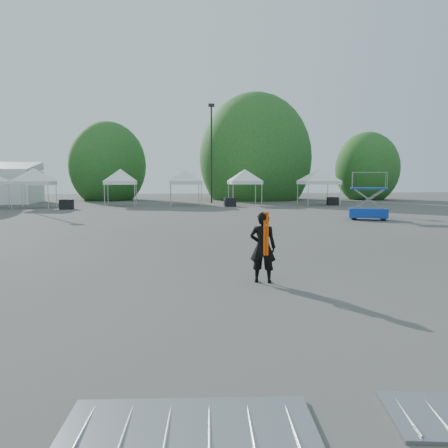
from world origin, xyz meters
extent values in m
plane|color=#474442|center=(0.00, 0.00, 0.00)|extent=(120.00, 120.00, 0.00)
cylinder|color=black|center=(3.00, 32.00, 4.75)|extent=(0.16, 0.16, 9.50)
cube|color=black|center=(3.00, 32.00, 9.65)|extent=(0.60, 0.25, 0.30)
cylinder|color=#382314|center=(-8.00, 40.00, 1.14)|extent=(0.36, 0.36, 2.27)
ellipsoid|color=#20521B|center=(-8.00, 40.00, 3.94)|extent=(4.16, 4.16, 4.78)
cylinder|color=#382314|center=(9.00, 39.00, 1.40)|extent=(0.36, 0.36, 2.80)
ellipsoid|color=#20521B|center=(9.00, 39.00, 4.85)|extent=(5.12, 5.12, 5.89)
cylinder|color=#382314|center=(22.00, 37.00, 1.05)|extent=(0.36, 0.36, 2.10)
ellipsoid|color=#20521B|center=(22.00, 37.00, 3.64)|extent=(3.84, 3.84, 4.42)
cylinder|color=silver|center=(-15.08, 28.41, 1.00)|extent=(0.06, 0.06, 2.00)
cylinder|color=silver|center=(-14.02, 25.70, 1.00)|extent=(0.06, 0.06, 2.00)
cylinder|color=silver|center=(-11.17, 25.70, 1.00)|extent=(0.06, 0.06, 2.00)
cylinder|color=silver|center=(-14.02, 28.56, 1.00)|extent=(0.06, 0.06, 2.00)
cylinder|color=silver|center=(-11.17, 28.56, 1.00)|extent=(0.06, 0.06, 2.00)
cube|color=white|center=(-12.60, 27.13, 2.08)|extent=(3.05, 3.05, 0.30)
pyramid|color=white|center=(-12.60, 27.13, 3.33)|extent=(4.32, 4.32, 1.10)
cylinder|color=silver|center=(-6.93, 27.60, 1.00)|extent=(0.06, 0.06, 2.00)
cylinder|color=silver|center=(-4.34, 27.60, 1.00)|extent=(0.06, 0.06, 2.00)
cylinder|color=silver|center=(-6.93, 30.20, 1.00)|extent=(0.06, 0.06, 2.00)
cylinder|color=silver|center=(-4.34, 30.20, 1.00)|extent=(0.06, 0.06, 2.00)
cube|color=white|center=(-5.64, 28.90, 2.08)|extent=(2.80, 2.80, 0.30)
pyramid|color=white|center=(-5.64, 28.90, 3.33)|extent=(3.96, 3.96, 1.10)
cylinder|color=silver|center=(-1.17, 27.17, 1.00)|extent=(0.06, 0.06, 2.00)
cylinder|color=silver|center=(1.52, 27.17, 1.00)|extent=(0.06, 0.06, 2.00)
cylinder|color=silver|center=(-1.17, 29.85, 1.00)|extent=(0.06, 0.06, 2.00)
cylinder|color=silver|center=(1.52, 29.85, 1.00)|extent=(0.06, 0.06, 2.00)
cube|color=white|center=(0.17, 28.51, 2.08)|extent=(2.89, 2.89, 0.30)
pyramid|color=white|center=(0.17, 28.51, 3.33)|extent=(4.08, 4.08, 1.10)
cylinder|color=silver|center=(4.45, 27.57, 1.00)|extent=(0.06, 0.06, 2.00)
cylinder|color=silver|center=(7.13, 27.57, 1.00)|extent=(0.06, 0.06, 2.00)
cylinder|color=silver|center=(4.45, 30.26, 1.00)|extent=(0.06, 0.06, 2.00)
cylinder|color=silver|center=(7.13, 30.26, 1.00)|extent=(0.06, 0.06, 2.00)
cube|color=white|center=(5.79, 28.92, 2.08)|extent=(2.89, 2.89, 0.30)
pyramid|color=white|center=(5.79, 28.92, 3.33)|extent=(4.08, 4.08, 1.10)
cylinder|color=silver|center=(10.92, 25.73, 1.00)|extent=(0.06, 0.06, 2.00)
cylinder|color=silver|center=(13.93, 25.73, 1.00)|extent=(0.06, 0.06, 2.00)
cylinder|color=silver|center=(10.92, 28.74, 1.00)|extent=(0.06, 0.06, 2.00)
cylinder|color=silver|center=(13.93, 28.74, 1.00)|extent=(0.06, 0.06, 2.00)
cube|color=white|center=(12.43, 27.24, 2.08)|extent=(3.21, 3.21, 0.30)
pyramid|color=white|center=(12.43, 27.24, 3.33)|extent=(4.54, 4.54, 1.10)
imported|color=black|center=(0.28, -1.57, 0.85)|extent=(0.72, 0.59, 1.71)
cube|color=#FF4805|center=(0.28, -1.74, 1.19)|extent=(0.14, 0.02, 1.02)
cube|color=#0B2494|center=(10.23, 12.96, 0.41)|extent=(2.47, 1.88, 0.55)
cube|color=#0B2494|center=(10.23, 12.96, 1.89)|extent=(2.36, 1.80, 0.09)
cylinder|color=black|center=(9.29, 12.86, 0.17)|extent=(0.36, 0.26, 0.33)
cylinder|color=black|center=(10.82, 12.21, 0.17)|extent=(0.36, 0.26, 0.33)
cylinder|color=black|center=(9.65, 13.71, 0.17)|extent=(0.36, 0.26, 0.33)
cylinder|color=black|center=(11.17, 13.06, 0.17)|extent=(0.36, 0.26, 0.33)
cube|color=gray|center=(-1.89, -7.61, 0.03)|extent=(2.63, 1.52, 0.06)
cube|color=black|center=(-9.60, 24.93, 0.39)|extent=(1.04, 0.83, 0.78)
cube|color=black|center=(3.99, 26.48, 0.39)|extent=(1.03, 0.82, 0.77)
cube|color=black|center=(13.76, 27.01, 0.37)|extent=(1.00, 0.81, 0.74)
camera|label=1|loc=(-2.13, -11.62, 2.49)|focal=35.00mm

